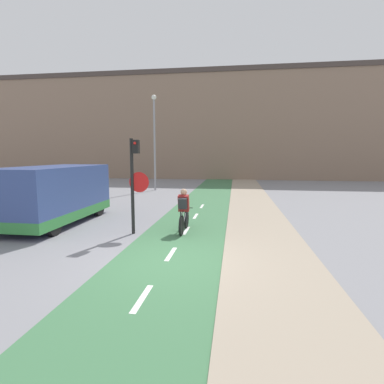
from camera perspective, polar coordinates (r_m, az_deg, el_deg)
ground_plane at (r=7.70m, az=-4.84°, el=-13.02°), size 120.00×120.00×0.00m
bike_lane at (r=7.70m, az=-4.84°, el=-12.95°), size 2.76×60.00×0.02m
sidewalk_strip at (r=7.57m, az=15.13°, el=-13.42°), size 2.40×60.00×0.05m
building_row_background at (r=34.66m, az=5.58°, el=12.34°), size 60.00×5.20×11.61m
traffic_light_pole at (r=10.05m, az=-10.90°, el=3.10°), size 0.67×0.25×3.17m
street_lamp_far at (r=22.51m, az=-7.17°, el=11.11°), size 0.36×0.36×6.94m
cyclist_near at (r=10.23m, az=-1.59°, el=-3.76°), size 0.46×1.69×1.50m
van at (r=12.62m, az=-24.67°, el=-0.61°), size 2.18×5.07×2.21m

